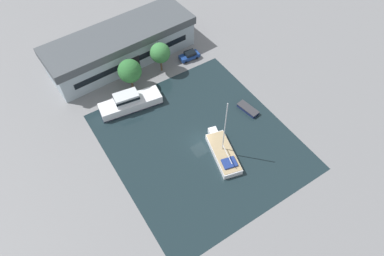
# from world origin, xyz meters

# --- Properties ---
(ground_plane) EXTENTS (440.00, 440.00, 0.00)m
(ground_plane) POSITION_xyz_m (0.00, 0.00, 0.00)
(ground_plane) COLOR slate
(water_canal) EXTENTS (28.69, 31.59, 0.01)m
(water_canal) POSITION_xyz_m (0.00, 0.00, 0.00)
(water_canal) COLOR #19282D
(water_canal) RESTS_ON ground
(warehouse_building) EXTENTS (30.34, 11.45, 6.57)m
(warehouse_building) POSITION_xyz_m (-1.50, 25.86, 3.32)
(warehouse_building) COLOR #99A8B2
(warehouse_building) RESTS_ON ground
(quay_tree_near_building) EXTENTS (4.38, 4.38, 6.23)m
(quay_tree_near_building) POSITION_xyz_m (-3.66, 17.58, 4.03)
(quay_tree_near_building) COLOR brown
(quay_tree_near_building) RESTS_ON ground
(quay_tree_by_water) EXTENTS (3.89, 3.89, 6.35)m
(quay_tree_by_water) POSITION_xyz_m (3.29, 18.57, 4.39)
(quay_tree_by_water) COLOR brown
(quay_tree_by_water) RESTS_ON ground
(parked_car) EXTENTS (4.20, 2.03, 1.66)m
(parked_car) POSITION_xyz_m (9.84, 18.53, 0.83)
(parked_car) COLOR navy
(parked_car) RESTS_ON ground
(sailboat_moored) EXTENTS (5.09, 9.86, 11.96)m
(sailboat_moored) POSITION_xyz_m (1.63, -4.36, 0.65)
(sailboat_moored) COLOR white
(sailboat_moored) RESTS_ON water_canal
(motor_cruiser) EXTENTS (11.56, 4.91, 3.39)m
(motor_cruiser) POSITION_xyz_m (-6.30, 13.19, 1.23)
(motor_cruiser) COLOR white
(motor_cruiser) RESTS_ON water_canal
(small_dinghy) EXTENTS (2.25, 4.32, 0.69)m
(small_dinghy) POSITION_xyz_m (11.03, 0.96, 0.35)
(small_dinghy) COLOR #19234C
(small_dinghy) RESTS_ON water_canal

